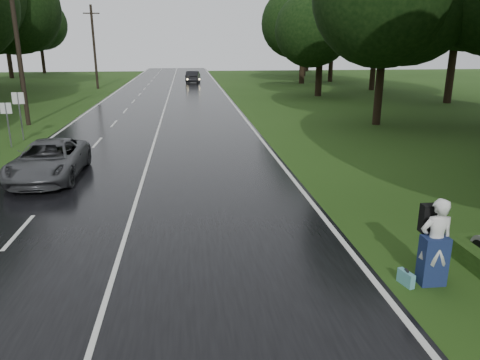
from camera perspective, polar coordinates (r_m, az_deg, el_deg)
name	(u,v)px	position (r m, az deg, el deg)	size (l,w,h in m)	color
ground	(119,260)	(11.73, -14.97, -9.63)	(160.00, 160.00, 0.00)	#244313
road	(160,123)	(30.88, -9.98, 7.05)	(12.00, 140.00, 0.04)	black
lane_center	(160,123)	(30.88, -9.98, 7.10)	(0.12, 140.00, 0.01)	silver
grey_car	(49,160)	(19.18, -22.86, 2.34)	(2.37, 5.15, 1.43)	#494A4E
far_car	(193,77)	(62.72, -5.91, 12.77)	(1.62, 4.65, 1.53)	black
hitchhiker	(435,245)	(10.79, 23.22, -7.47)	(0.73, 0.65, 1.99)	silver
suitcase	(406,278)	(10.83, 20.09, -11.49)	(0.13, 0.45, 0.32)	#549BA4
utility_pole_mid	(29,125)	(32.87, -24.98, 6.29)	(1.80, 0.28, 9.50)	black
utility_pole_far	(98,89)	(56.83, -17.39, 10.88)	(1.80, 0.28, 9.25)	black
road_sign_a	(12,147)	(26.09, -26.73, 3.69)	(0.54, 0.10, 2.26)	white
road_sign_b	(24,140)	(27.80, -25.49, 4.57)	(0.62, 0.10, 2.59)	white
tree_left_f	(23,89)	(59.85, -25.54, 10.29)	(9.74, 9.74, 15.22)	black
tree_right_d	(376,124)	(31.32, 16.68, 6.70)	(8.94, 8.94, 13.97)	black
tree_right_e	(318,96)	(47.36, 9.74, 10.36)	(7.10, 7.10, 11.09)	black
tree_right_f	(301,83)	(62.10, 7.71, 11.92)	(8.18, 8.18, 12.79)	black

